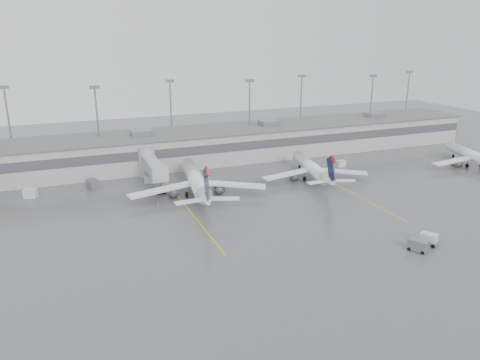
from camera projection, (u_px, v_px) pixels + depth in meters
name	position (u px, v px, depth m)	size (l,w,h in m)	color
ground	(337.00, 247.00, 74.40)	(260.00, 260.00, 0.00)	#4C4C4E
terminal	(218.00, 144.00, 124.45)	(152.00, 17.00, 9.45)	#AAAAA5
light_masts	(210.00, 111.00, 127.17)	(142.40, 8.00, 20.60)	gray
jet_bridge_right	(150.00, 164.00, 106.46)	(4.00, 17.20, 7.00)	#949799
stand_markings	(272.00, 199.00, 95.64)	(105.25, 40.00, 0.01)	gold
jet_mid_left	(197.00, 181.00, 96.87)	(28.35, 31.99, 10.39)	white
jet_mid_right	(312.00, 168.00, 107.48)	(24.50, 27.72, 9.06)	white
jet_far_right	(474.00, 156.00, 117.86)	(23.39, 26.59, 8.82)	white
baggage_tug	(428.00, 240.00, 75.19)	(3.03, 3.48, 1.92)	silver
baggage_cart	(418.00, 245.00, 72.93)	(2.86, 3.34, 1.87)	slate
gse_uld_a	(30.00, 193.00, 96.49)	(2.57, 1.72, 1.82)	silver
gse_uld_b	(149.00, 180.00, 105.82)	(2.17, 1.45, 1.54)	silver
gse_uld_c	(341.00, 164.00, 118.54)	(2.22, 1.48, 1.57)	silver
gse_loader	(93.00, 184.00, 101.87)	(2.04, 3.26, 2.04)	slate
cone_a	(10.00, 216.00, 86.11)	(0.43, 0.43, 0.68)	orange
cone_b	(158.00, 203.00, 92.76)	(0.46, 0.46, 0.73)	orange
cone_c	(324.00, 179.00, 107.49)	(0.39, 0.39, 0.62)	orange
cone_d	(445.00, 162.00, 121.78)	(0.38, 0.38, 0.60)	orange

